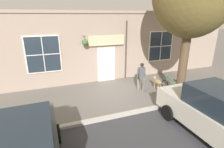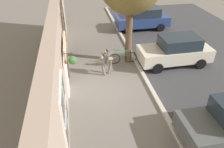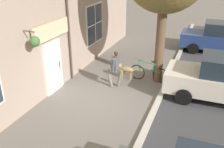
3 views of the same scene
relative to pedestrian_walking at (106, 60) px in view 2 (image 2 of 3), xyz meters
The scene contains 8 objects.
ground_plane 1.52m from the pedestrian_walking, 89.17° to the right, with size 90.00×90.00×0.00m, color #66605B.
curb_and_road 6.05m from the pedestrian_walking, 11.55° to the right, with size 10.10×28.00×0.12m.
storefront_facade 2.87m from the pedestrian_walking, 152.71° to the right, with size 0.95×18.00×4.21m.
pedestrian_walking is the anchor object (origin of this frame).
dog_on_leash 1.06m from the pedestrian_walking, 79.53° to the left, with size 1.04×0.33×0.69m.
leaning_bicycle 1.71m from the pedestrian_walking, 42.72° to the left, with size 1.74×0.14×1.00m.
parked_car_mid_block 4.31m from the pedestrian_walking, ahead, with size 4.32×1.98×1.75m.
parked_car_far_end 7.63m from the pedestrian_walking, 57.60° to the left, with size 4.32×1.98×1.75m.
Camera 2 is at (-1.60, -9.13, 6.80)m, focal length 35.00 mm.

